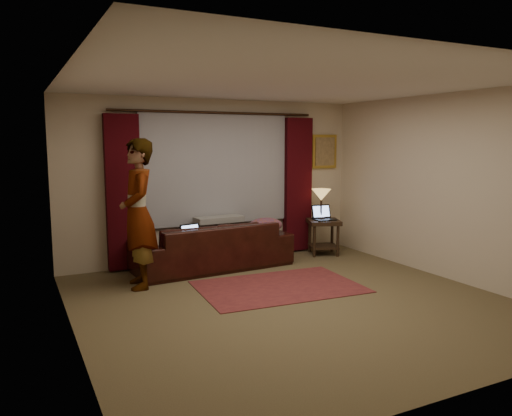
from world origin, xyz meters
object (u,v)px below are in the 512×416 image
(laptop_sofa, at_px, (195,233))
(tiffany_lamp, at_px, (321,204))
(end_table, at_px, (323,237))
(laptop_table, at_px, (325,213))
(person, at_px, (138,214))
(sofa, at_px, (212,237))

(laptop_sofa, bearing_deg, tiffany_lamp, -6.94)
(end_table, xyz_separation_m, tiffany_lamp, (-0.00, 0.08, 0.56))
(laptop_table, bearing_deg, end_table, 85.41)
(laptop_sofa, height_order, tiffany_lamp, tiffany_lamp)
(person, bearing_deg, sofa, 117.54)
(end_table, bearing_deg, laptop_sofa, -175.48)
(tiffany_lamp, bearing_deg, end_table, -87.26)
(laptop_sofa, relative_size, person, 0.18)
(sofa, relative_size, laptop_table, 6.32)
(end_table, xyz_separation_m, laptop_table, (-0.00, -0.03, 0.43))
(tiffany_lamp, height_order, person, person)
(end_table, distance_m, person, 3.40)
(laptop_sofa, distance_m, end_table, 2.42)
(person, bearing_deg, tiffany_lamp, 105.93)
(person, bearing_deg, laptop_sofa, 116.09)
(laptop_table, bearing_deg, tiffany_lamp, 94.01)
(sofa, relative_size, laptop_sofa, 6.93)
(sofa, bearing_deg, laptop_sofa, 21.85)
(tiffany_lamp, xyz_separation_m, laptop_table, (-0.00, -0.11, -0.13))
(end_table, bearing_deg, tiffany_lamp, 92.74)
(laptop_sofa, bearing_deg, sofa, 12.33)
(laptop_sofa, xyz_separation_m, person, (-0.89, -0.34, 0.39))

